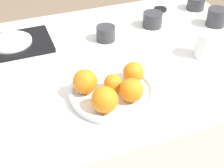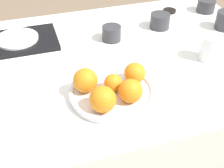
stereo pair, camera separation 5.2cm
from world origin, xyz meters
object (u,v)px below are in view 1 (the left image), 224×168
at_px(orange_0, 113,83).
at_px(orange_4, 85,81).
at_px(orange_3, 131,90).
at_px(serving_tray, 11,45).
at_px(side_plate, 10,42).
at_px(cup_3, 216,17).
at_px(water_glass, 204,45).
at_px(cup_0, 196,3).
at_px(cup_1, 106,33).
at_px(cup_2, 152,20).
at_px(fruit_platter, 112,92).
at_px(orange_2, 134,72).
at_px(orange_1, 105,100).
at_px(soy_dish, 160,9).

xyz_separation_m(orange_0, orange_4, (-0.09, 0.03, 0.01)).
relative_size(orange_3, serving_tray, 0.23).
bearing_deg(side_plate, serving_tray, -153.43).
bearing_deg(side_plate, cup_3, -8.65).
height_order(water_glass, cup_0, water_glass).
relative_size(cup_1, cup_2, 0.91).
relative_size(fruit_platter, orange_2, 3.97).
relative_size(water_glass, side_plate, 0.56).
xyz_separation_m(water_glass, serving_tray, (-0.70, 0.34, -0.04)).
relative_size(orange_0, orange_1, 0.73).
distance_m(cup_1, cup_3, 0.52).
distance_m(serving_tray, side_plate, 0.02).
xyz_separation_m(fruit_platter, cup_0, (0.64, 0.49, 0.02)).
bearing_deg(cup_3, fruit_platter, -154.08).
bearing_deg(serving_tray, cup_0, 2.93).
distance_m(cup_2, soy_dish, 0.18).
bearing_deg(fruit_platter, water_glass, 13.60).
distance_m(fruit_platter, orange_0, 0.04).
bearing_deg(cup_2, orange_2, -125.19).
bearing_deg(cup_3, cup_2, 161.23).
height_order(orange_2, orange_4, orange_4).
xyz_separation_m(orange_2, serving_tray, (-0.36, 0.41, -0.05)).
height_order(orange_2, serving_tray, orange_2).
bearing_deg(fruit_platter, orange_1, -124.73).
height_order(orange_0, cup_3, same).
distance_m(cup_2, cup_3, 0.29).
distance_m(orange_2, cup_3, 0.61).
xyz_separation_m(orange_1, orange_2, (0.14, 0.10, -0.01)).
distance_m(fruit_platter, cup_1, 0.37).
distance_m(orange_2, serving_tray, 0.55).
height_order(cup_2, soy_dish, cup_2).
relative_size(fruit_platter, cup_0, 3.27).
xyz_separation_m(orange_0, side_plate, (-0.28, 0.44, -0.02)).
bearing_deg(orange_3, fruit_platter, 124.97).
xyz_separation_m(orange_2, orange_3, (-0.05, -0.09, 0.00)).
distance_m(serving_tray, cup_2, 0.63).
distance_m(side_plate, cup_2, 0.63).
relative_size(fruit_platter, side_plate, 1.63).
bearing_deg(cup_2, soy_dish, 49.84).
bearing_deg(fruit_platter, cup_2, 48.71).
relative_size(orange_0, serving_tray, 0.18).
height_order(orange_1, orange_3, orange_1).
relative_size(orange_0, orange_4, 0.75).
distance_m(water_glass, cup_1, 0.40).
bearing_deg(cup_0, cup_1, -166.08).
xyz_separation_m(orange_0, cup_0, (0.63, 0.48, -0.02)).
bearing_deg(cup_0, cup_2, -162.69).
bearing_deg(serving_tray, cup_1, -12.38).
bearing_deg(orange_2, water_glass, 12.59).
bearing_deg(orange_1, cup_3, 29.27).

